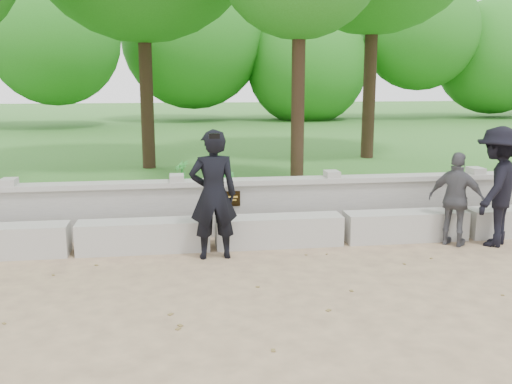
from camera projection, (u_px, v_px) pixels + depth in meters
ground at (224, 295)px, 6.63m from camera, size 80.00×80.00×0.00m
lawn at (189, 145)px, 20.19m from camera, size 40.00×22.00×0.25m
concrete_bench at (212, 233)px, 8.43m from camera, size 11.90×0.45×0.45m
parapet_wall at (209, 207)px, 9.06m from camera, size 12.50×0.35×0.90m
man_main at (213, 195)px, 7.84m from camera, size 0.68×0.61×1.81m
visitor_mid at (497, 187)px, 8.47m from camera, size 1.29×1.28×1.79m
visitor_right at (457, 199)px, 8.48m from camera, size 0.84×0.82×1.41m
shrub_b at (229, 186)px, 10.47m from camera, size 0.39×0.38×0.56m
shrub_d at (182, 176)px, 11.37m from camera, size 0.44×0.45×0.62m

